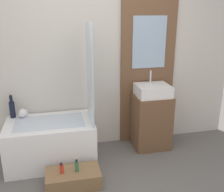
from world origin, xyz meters
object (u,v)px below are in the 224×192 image
bathtub (51,142)px  vase_tall_dark (12,109)px  bottle_soap_secondary (77,166)px  wooden_step_bench (73,178)px  vase_round_light (23,113)px  bottle_soap_primary (62,169)px  sink (153,90)px

bathtub → vase_tall_dark: size_ratio=3.64×
bathtub → bottle_soap_secondary: 0.64m
bathtub → bottle_soap_secondary: bearing=-64.1°
bottle_soap_secondary → bathtub: bearing=115.9°
wooden_step_bench → vase_tall_dark: (-0.70, 0.83, 0.60)m
vase_tall_dark → bottle_soap_secondary: 1.20m
vase_round_light → wooden_step_bench: bearing=-54.7°
bottle_soap_primary → bottle_soap_secondary: (0.17, 0.00, 0.01)m
wooden_step_bench → sink: sink is taller
vase_tall_dark → bottle_soap_secondary: bearing=-48.1°
sink → vase_round_light: 1.78m
bathtub → wooden_step_bench: size_ratio=1.80×
sink → bottle_soap_primary: size_ratio=3.62×
wooden_step_bench → vase_tall_dark: 1.24m
bathtub → wooden_step_bench: bathtub is taller
bottle_soap_primary → sink: bearing=27.6°
sink → vase_round_light: size_ratio=3.84×
sink → vase_tall_dark: 1.90m
bottle_soap_primary → vase_round_light: bearing=119.1°
bottle_soap_secondary → wooden_step_bench: bearing=-180.0°
bottle_soap_secondary → vase_tall_dark: bearing=131.9°
vase_tall_dark → bottle_soap_primary: vase_tall_dark is taller
vase_tall_dark → bottle_soap_primary: (0.58, -0.83, -0.45)m
vase_tall_dark → bottle_soap_secondary: (0.75, -0.83, -0.44)m
bathtub → vase_round_light: size_ratio=9.32×
wooden_step_bench → bottle_soap_secondary: 0.16m
wooden_step_bench → bottle_soap_primary: size_ratio=4.86×
bottle_soap_primary → bottle_soap_secondary: size_ratio=0.87×
bathtub → bottle_soap_secondary: size_ratio=7.67×
bottle_soap_primary → bottle_soap_secondary: bottle_soap_secondary is taller
wooden_step_bench → bottle_soap_secondary: bottle_soap_secondary is taller
vase_round_light → vase_tall_dark: bearing=169.6°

